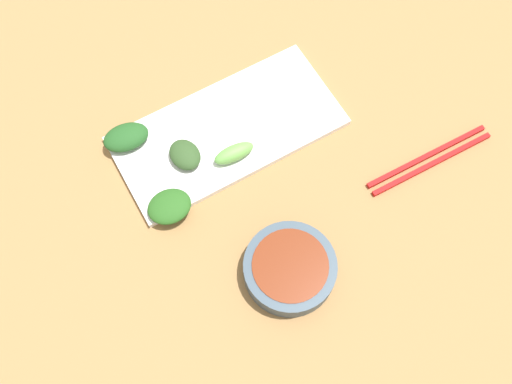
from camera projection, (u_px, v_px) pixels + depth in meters
tabletop at (251, 173)px, 0.98m from camera, size 2.10×2.10×0.02m
sauce_bowl at (290, 268)px, 0.88m from camera, size 0.14×0.14×0.04m
serving_plate at (226, 132)px, 0.99m from camera, size 0.18×0.38×0.01m
broccoli_leafy_0 at (185, 155)px, 0.96m from camera, size 0.06×0.05×0.02m
broccoli_stalk_1 at (234, 153)px, 0.96m from camera, size 0.03×0.07×0.03m
broccoli_leafy_2 at (168, 205)px, 0.92m from camera, size 0.06×0.07×0.02m
broccoli_leafy_3 at (126, 137)px, 0.97m from camera, size 0.06×0.08×0.03m
chopsticks at (429, 160)px, 0.97m from camera, size 0.03×0.23×0.01m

